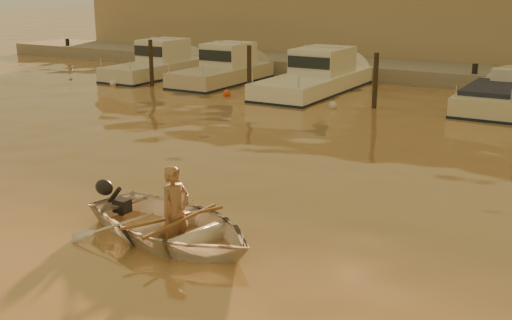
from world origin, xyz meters
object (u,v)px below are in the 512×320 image
Objects in this scene: dinghy at (172,225)px; moored_boat_0 at (156,64)px; moored_boat_3 at (496,102)px; moored_boat_1 at (222,69)px; moored_boat_2 at (315,77)px; person at (175,212)px; waterfront_building at (467,21)px.

dinghy is 20.37m from moored_boat_0.
dinghy is 0.60× the size of moored_boat_3.
moored_boat_3 is at bearing 0.00° from moored_boat_1.
dinghy is 16.39m from moored_boat_2.
person is 16.43m from moored_boat_2.
moored_boat_3 is at bearing 2.05° from dinghy.
moored_boat_2 is at bearing 0.00° from moored_boat_1.
dinghy is at bearing 90.00° from person.
moored_boat_3 is 0.14× the size of waterfront_building.
moored_boat_1 is 4.64m from moored_boat_2.
person is 18.29m from moored_boat_1.
dinghy is 0.55× the size of moored_boat_0.
moored_boat_1 is at bearing -126.85° from waterfront_building.
moored_boat_2 is (-4.53, 15.74, 0.36)m from dinghy.
moored_boat_0 is at bearing 180.00° from moored_boat_1.
person reaches higher than moored_boat_3.
person is 20.45m from moored_boat_0.
dinghy is at bearing -50.62° from moored_boat_0.
moored_boat_1 reaches higher than person.
waterfront_building is at bearing 42.52° from moored_boat_0.
moored_boat_2 reaches higher than person.
moored_boat_1 is at bearing 0.00° from moored_boat_0.
person reaches higher than dinghy.
moored_boat_1 and moored_boat_2 have the same top height.
moored_boat_2 is 1.30× the size of moored_boat_3.
waterfront_building is (-0.93, 26.74, 2.13)m from dinghy.
moored_boat_0 reaches higher than person.
moored_boat_0 is 3.75m from moored_boat_1.
dinghy is at bearing -88.02° from waterfront_building.
moored_boat_0 and moored_boat_2 have the same top height.
moored_boat_1 is 0.14× the size of waterfront_building.
person is (0.10, -0.02, 0.27)m from dinghy.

